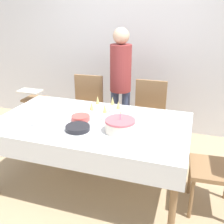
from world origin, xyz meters
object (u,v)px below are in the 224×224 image
object	(u,v)px
plate_stack_dessert	(81,118)
person_standing	(121,77)
birthday_cake	(120,126)
champagne_tray	(105,110)
dining_chair_far_left	(87,108)
plate_stack_main	(78,128)
dining_chair_far_right	(148,115)
high_chair	(35,104)

from	to	relation	value
plate_stack_dessert	person_standing	distance (m)	1.06
birthday_cake	person_standing	distance (m)	1.22
champagne_tray	birthday_cake	bearing A→B (deg)	-49.63
dining_chair_far_left	person_standing	distance (m)	0.63
plate_stack_main	person_standing	distance (m)	1.27
dining_chair_far_left	champagne_tray	xyz separation A→B (m)	(0.52, -0.70, 0.29)
birthday_cake	person_standing	world-z (taller)	person_standing
birthday_cake	plate_stack_dessert	distance (m)	0.47
dining_chair_far_left	birthday_cake	size ratio (longest dim) A/B	3.45
dining_chair_far_right	high_chair	size ratio (longest dim) A/B	1.35
birthday_cake	champagne_tray	bearing A→B (deg)	130.37
champagne_tray	plate_stack_main	bearing A→B (deg)	-108.50
dining_chair_far_left	dining_chair_far_right	xyz separation A→B (m)	(0.86, 0.00, 0.00)
dining_chair_far_left	plate_stack_main	distance (m)	1.19
plate_stack_dessert	high_chair	xyz separation A→B (m)	(-1.17, 0.90, -0.29)
person_standing	dining_chair_far_right	bearing A→B (deg)	-20.61
birthday_cake	plate_stack_main	size ratio (longest dim) A/B	1.22
dining_chair_far_right	plate_stack_main	bearing A→B (deg)	-113.22
birthday_cake	plate_stack_main	bearing A→B (deg)	-165.98
plate_stack_dessert	person_standing	size ratio (longest dim) A/B	0.12
dining_chair_far_right	high_chair	bearing A→B (deg)	179.24
dining_chair_far_right	birthday_cake	distance (m)	1.04
champagne_tray	plate_stack_dessert	bearing A→B (deg)	-138.74
dining_chair_far_right	birthday_cake	size ratio (longest dim) A/B	3.45
dining_chair_far_left	birthday_cake	distance (m)	1.29
dining_chair_far_left	dining_chair_far_right	distance (m)	0.86
dining_chair_far_left	person_standing	bearing A→B (deg)	20.35
dining_chair_far_right	plate_stack_dessert	xyz separation A→B (m)	(-0.54, -0.88, 0.25)
champagne_tray	plate_stack_dessert	size ratio (longest dim) A/B	2.03
champagne_tray	dining_chair_far_left	bearing A→B (deg)	126.29
dining_chair_far_right	birthday_cake	xyz separation A→B (m)	(-0.09, -1.00, 0.28)
person_standing	high_chair	size ratio (longest dim) A/B	2.23
person_standing	champagne_tray	bearing A→B (deg)	-84.33
birthday_cake	plate_stack_dessert	xyz separation A→B (m)	(-0.45, 0.12, -0.03)
champagne_tray	high_chair	size ratio (longest dim) A/B	0.52
dining_chair_far_left	dining_chair_far_right	size ratio (longest dim) A/B	1.00
dining_chair_far_right	high_chair	distance (m)	1.71
dining_chair_far_right	plate_stack_dessert	size ratio (longest dim) A/B	5.22
dining_chair_far_right	person_standing	distance (m)	0.62
champagne_tray	plate_stack_dessert	world-z (taller)	champagne_tray
birthday_cake	high_chair	xyz separation A→B (m)	(-1.62, 1.02, -0.33)
dining_chair_far_left	dining_chair_far_right	world-z (taller)	same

